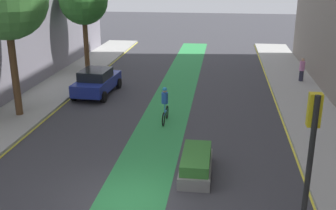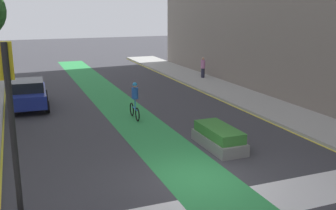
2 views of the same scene
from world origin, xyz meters
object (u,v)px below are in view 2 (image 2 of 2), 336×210
(car_blue_left_far, at_px, (29,94))
(cyclist_in_lane, at_px, (135,100))
(median_planter, at_px, (219,138))
(traffic_signal_near_left, at_px, (9,97))
(pedestrian_sidewalk_right_a, at_px, (203,67))

(car_blue_left_far, relative_size, cyclist_in_lane, 2.31)
(car_blue_left_far, bearing_deg, median_planter, -54.38)
(cyclist_in_lane, bearing_deg, traffic_signal_near_left, -126.27)
(pedestrian_sidewalk_right_a, bearing_deg, traffic_signal_near_left, -130.06)
(traffic_signal_near_left, bearing_deg, median_planter, 18.09)
(cyclist_in_lane, bearing_deg, car_blue_left_far, 138.62)
(car_blue_left_far, bearing_deg, traffic_signal_near_left, -93.67)
(traffic_signal_near_left, xyz_separation_m, car_blue_left_far, (0.75, 11.74, -2.40))
(traffic_signal_near_left, bearing_deg, pedestrian_sidewalk_right_a, 49.94)
(pedestrian_sidewalk_right_a, height_order, median_planter, pedestrian_sidewalk_right_a)
(cyclist_in_lane, bearing_deg, median_planter, -69.62)
(cyclist_in_lane, relative_size, pedestrian_sidewalk_right_a, 1.21)
(car_blue_left_far, relative_size, median_planter, 1.59)
(traffic_signal_near_left, bearing_deg, cyclist_in_lane, 53.73)
(cyclist_in_lane, distance_m, pedestrian_sidewalk_right_a, 11.67)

